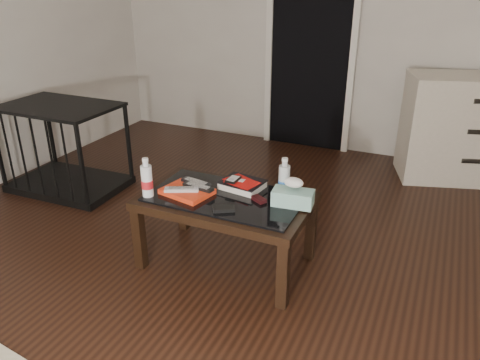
{
  "coord_description": "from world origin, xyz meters",
  "views": [
    {
      "loc": [
        0.89,
        -2.07,
        1.68
      ],
      "look_at": [
        -0.15,
        0.23,
        0.55
      ],
      "focal_mm": 35.0,
      "sensor_mm": 36.0,
      "label": 1
    }
  ],
  "objects_px": {
    "coffee_table": "(226,206)",
    "dresser": "(478,129)",
    "water_bottle_left": "(147,177)",
    "textbook": "(242,185)",
    "tissue_box": "(293,198)",
    "water_bottle_right": "(284,177)",
    "pet_crate": "(67,162)"
  },
  "relations": [
    {
      "from": "dresser",
      "to": "tissue_box",
      "type": "xyz_separation_m",
      "value": [
        -0.98,
        -2.01,
        0.06
      ]
    },
    {
      "from": "textbook",
      "to": "water_bottle_left",
      "type": "distance_m",
      "value": 0.58
    },
    {
      "from": "pet_crate",
      "to": "coffee_table",
      "type": "bearing_deg",
      "value": -16.85
    },
    {
      "from": "dresser",
      "to": "textbook",
      "type": "xyz_separation_m",
      "value": [
        -1.33,
        -1.93,
        0.03
      ]
    },
    {
      "from": "water_bottle_left",
      "to": "tissue_box",
      "type": "relative_size",
      "value": 1.03
    },
    {
      "from": "pet_crate",
      "to": "tissue_box",
      "type": "xyz_separation_m",
      "value": [
        2.09,
        -0.41,
        0.28
      ]
    },
    {
      "from": "water_bottle_left",
      "to": "water_bottle_right",
      "type": "bearing_deg",
      "value": 24.31
    },
    {
      "from": "coffee_table",
      "to": "pet_crate",
      "type": "relative_size",
      "value": 1.09
    },
    {
      "from": "coffee_table",
      "to": "tissue_box",
      "type": "height_order",
      "value": "tissue_box"
    },
    {
      "from": "dresser",
      "to": "pet_crate",
      "type": "height_order",
      "value": "dresser"
    },
    {
      "from": "textbook",
      "to": "water_bottle_left",
      "type": "height_order",
      "value": "water_bottle_left"
    },
    {
      "from": "dresser",
      "to": "water_bottle_right",
      "type": "xyz_separation_m",
      "value": [
        -1.07,
        -1.92,
        0.13
      ]
    },
    {
      "from": "dresser",
      "to": "tissue_box",
      "type": "height_order",
      "value": "dresser"
    },
    {
      "from": "dresser",
      "to": "tissue_box",
      "type": "distance_m",
      "value": 2.24
    },
    {
      "from": "tissue_box",
      "to": "coffee_table",
      "type": "bearing_deg",
      "value": -178.6
    },
    {
      "from": "coffee_table",
      "to": "tissue_box",
      "type": "xyz_separation_m",
      "value": [
        0.4,
        0.05,
        0.11
      ]
    },
    {
      "from": "coffee_table",
      "to": "water_bottle_left",
      "type": "height_order",
      "value": "water_bottle_left"
    },
    {
      "from": "water_bottle_right",
      "to": "tissue_box",
      "type": "relative_size",
      "value": 1.03
    },
    {
      "from": "textbook",
      "to": "tissue_box",
      "type": "xyz_separation_m",
      "value": [
        0.35,
        -0.09,
        0.02
      ]
    },
    {
      "from": "pet_crate",
      "to": "textbook",
      "type": "xyz_separation_m",
      "value": [
        1.74,
        -0.32,
        0.25
      ]
    },
    {
      "from": "water_bottle_left",
      "to": "water_bottle_right",
      "type": "height_order",
      "value": "same"
    },
    {
      "from": "coffee_table",
      "to": "dresser",
      "type": "xyz_separation_m",
      "value": [
        1.38,
        2.07,
        0.05
      ]
    },
    {
      "from": "dresser",
      "to": "water_bottle_left",
      "type": "xyz_separation_m",
      "value": [
        -1.8,
        -2.25,
        0.13
      ]
    },
    {
      "from": "textbook",
      "to": "water_bottle_right",
      "type": "relative_size",
      "value": 1.05
    },
    {
      "from": "tissue_box",
      "to": "textbook",
      "type": "bearing_deg",
      "value": 159.51
    },
    {
      "from": "textbook",
      "to": "coffee_table",
      "type": "bearing_deg",
      "value": -98.79
    },
    {
      "from": "pet_crate",
      "to": "water_bottle_left",
      "type": "relative_size",
      "value": 3.85
    },
    {
      "from": "coffee_table",
      "to": "textbook",
      "type": "relative_size",
      "value": 4.0
    },
    {
      "from": "coffee_table",
      "to": "textbook",
      "type": "bearing_deg",
      "value": 73.16
    },
    {
      "from": "coffee_table",
      "to": "tissue_box",
      "type": "relative_size",
      "value": 4.35
    },
    {
      "from": "coffee_table",
      "to": "tissue_box",
      "type": "bearing_deg",
      "value": 7.69
    },
    {
      "from": "water_bottle_right",
      "to": "coffee_table",
      "type": "bearing_deg",
      "value": -154.62
    }
  ]
}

